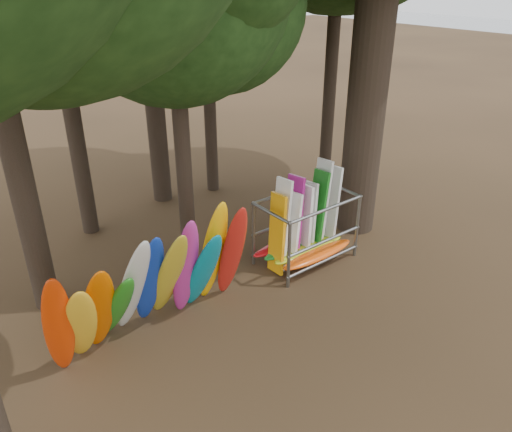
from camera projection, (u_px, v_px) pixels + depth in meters
ground at (272, 289)px, 13.40m from camera, size 120.00×120.00×0.00m
kayak_row at (153, 285)px, 11.16m from camera, size 4.99×1.91×3.19m
storage_rack at (306, 231)px, 14.33m from camera, size 3.04×1.59×2.84m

